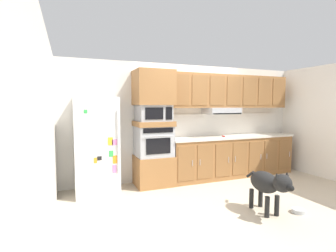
{
  "coord_description": "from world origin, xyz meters",
  "views": [
    {
      "loc": [
        -2.55,
        -4.11,
        1.61
      ],
      "look_at": [
        -0.84,
        0.19,
        1.24
      ],
      "focal_mm": 27.51,
      "sensor_mm": 36.0,
      "label": 1
    }
  ],
  "objects_px": {
    "microwave": "(153,113)",
    "screwdriver": "(224,136)",
    "built_in_oven": "(154,141)",
    "dog_food_bowl": "(299,211)",
    "dog": "(268,184)",
    "refrigerator": "(96,146)"
  },
  "relations": [
    {
      "from": "microwave",
      "to": "screwdriver",
      "type": "relative_size",
      "value": 4.73
    },
    {
      "from": "built_in_oven",
      "to": "dog_food_bowl",
      "type": "relative_size",
      "value": 3.5
    },
    {
      "from": "dog",
      "to": "dog_food_bowl",
      "type": "xyz_separation_m",
      "value": [
        0.46,
        -0.14,
        -0.43
      ]
    },
    {
      "from": "refrigerator",
      "to": "microwave",
      "type": "xyz_separation_m",
      "value": [
        1.13,
        0.07,
        0.58
      ]
    },
    {
      "from": "built_in_oven",
      "to": "refrigerator",
      "type": "bearing_deg",
      "value": -176.56
    },
    {
      "from": "screwdriver",
      "to": "dog_food_bowl",
      "type": "height_order",
      "value": "screwdriver"
    },
    {
      "from": "built_in_oven",
      "to": "dog",
      "type": "distance_m",
      "value": 2.3
    },
    {
      "from": "refrigerator",
      "to": "screwdriver",
      "type": "bearing_deg",
      "value": 0.18
    },
    {
      "from": "refrigerator",
      "to": "dog",
      "type": "bearing_deg",
      "value": -39.88
    },
    {
      "from": "refrigerator",
      "to": "screwdriver",
      "type": "xyz_separation_m",
      "value": [
        2.74,
        0.01,
        0.05
      ]
    },
    {
      "from": "microwave",
      "to": "dog",
      "type": "bearing_deg",
      "value": -59.94
    },
    {
      "from": "screwdriver",
      "to": "dog_food_bowl",
      "type": "bearing_deg",
      "value": -90.64
    },
    {
      "from": "dog_food_bowl",
      "to": "screwdriver",
      "type": "bearing_deg",
      "value": 89.36
    },
    {
      "from": "built_in_oven",
      "to": "microwave",
      "type": "distance_m",
      "value": 0.56
    },
    {
      "from": "dog",
      "to": "microwave",
      "type": "bearing_deg",
      "value": -146.93
    },
    {
      "from": "built_in_oven",
      "to": "dog_food_bowl",
      "type": "bearing_deg",
      "value": -52.75
    },
    {
      "from": "microwave",
      "to": "screwdriver",
      "type": "distance_m",
      "value": 1.7
    },
    {
      "from": "refrigerator",
      "to": "screwdriver",
      "type": "relative_size",
      "value": 12.92
    },
    {
      "from": "refrigerator",
      "to": "microwave",
      "type": "distance_m",
      "value": 1.27
    },
    {
      "from": "screwdriver",
      "to": "dog",
      "type": "bearing_deg",
      "value": -104.4
    },
    {
      "from": "refrigerator",
      "to": "dog",
      "type": "distance_m",
      "value": 2.97
    },
    {
      "from": "refrigerator",
      "to": "dog",
      "type": "height_order",
      "value": "refrigerator"
    }
  ]
}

